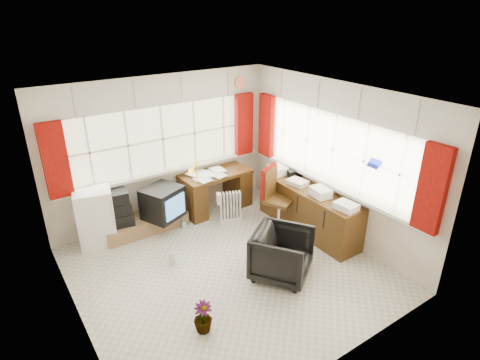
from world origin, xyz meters
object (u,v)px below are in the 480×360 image
object	(u,v)px
crt_tv	(163,203)
radiator	(230,210)
mini_fridge	(95,216)
desk_lamp	(196,167)
task_chair	(274,196)
office_chair	(282,254)
desk	(216,189)
tv_bench	(145,223)
credenza	(308,209)

from	to	relation	value
crt_tv	radiator	bearing A→B (deg)	-19.57
crt_tv	mini_fridge	distance (m)	1.07
radiator	mini_fridge	distance (m)	2.21
desk_lamp	radiator	distance (m)	0.96
task_chair	office_chair	distance (m)	1.36
desk	radiator	world-z (taller)	desk
desk	mini_fridge	world-z (taller)	mini_fridge
radiator	crt_tv	world-z (taller)	crt_tv
task_chair	mini_fridge	xyz separation A→B (m)	(-2.61, 1.20, -0.11)
desk	office_chair	world-z (taller)	desk
mini_fridge	tv_bench	bearing A→B (deg)	-6.06
credenza	desk_lamp	bearing A→B (deg)	135.17
task_chair	radiator	xyz separation A→B (m)	(-0.50, 0.56, -0.35)
mini_fridge	desk_lamp	bearing A→B (deg)	-8.79
desk	desk_lamp	distance (m)	0.77
office_chair	credenza	world-z (taller)	credenza
tv_bench	desk	bearing A→B (deg)	-0.84
office_chair	credenza	size ratio (longest dim) A/B	0.39
office_chair	tv_bench	bearing A→B (deg)	82.28
desk_lamp	credenza	world-z (taller)	desk_lamp
radiator	crt_tv	distance (m)	1.17
task_chair	crt_tv	world-z (taller)	task_chair
tv_bench	mini_fridge	bearing A→B (deg)	173.94
task_chair	mini_fridge	size ratio (longest dim) A/B	1.17
office_chair	desk_lamp	bearing A→B (deg)	60.97
radiator	mini_fridge	size ratio (longest dim) A/B	0.60
desk_lamp	tv_bench	bearing A→B (deg)	169.03
radiator	credenza	bearing A→B (deg)	-46.06
task_chair	tv_bench	bearing A→B (deg)	149.01
task_chair	office_chair	xyz separation A→B (m)	(-0.74, -1.12, -0.23)
crt_tv	office_chair	bearing A→B (deg)	-67.82
tv_bench	crt_tv	xyz separation A→B (m)	(0.28, -0.18, 0.39)
desk_lamp	crt_tv	xyz separation A→B (m)	(-0.65, 0.00, -0.49)
tv_bench	crt_tv	size ratio (longest dim) A/B	1.88
desk	office_chair	size ratio (longest dim) A/B	1.69
desk	credenza	xyz separation A→B (m)	(0.89, -1.50, -0.02)
credenza	radiator	bearing A→B (deg)	133.94
credenza	mini_fridge	distance (m)	3.43
desk	desk_lamp	size ratio (longest dim) A/B	3.40
tv_bench	mini_fridge	xyz separation A→B (m)	(-0.75, 0.08, 0.34)
office_chair	crt_tv	size ratio (longest dim) A/B	1.04
office_chair	task_chair	bearing A→B (deg)	22.44
desk	task_chair	bearing A→B (deg)	-66.90
desk	task_chair	size ratio (longest dim) A/B	1.19
office_chair	tv_bench	xyz separation A→B (m)	(-1.12, 2.24, -0.23)
radiator	mini_fridge	world-z (taller)	mini_fridge
desk	mini_fridge	bearing A→B (deg)	177.32
office_chair	mini_fridge	distance (m)	2.98
office_chair	radiator	world-z (taller)	office_chair
desk_lamp	office_chair	xyz separation A→B (m)	(0.19, -2.06, -0.65)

